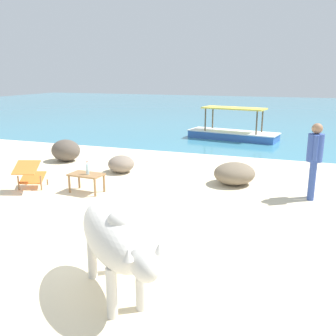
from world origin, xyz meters
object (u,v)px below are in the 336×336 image
Objects in this scene: cow at (115,236)px; person_standing at (315,155)px; bottle at (87,169)px; boat_blue at (233,132)px; low_bench_table at (86,177)px; deck_chair_near at (30,173)px.

person_standing is at bearing 108.93° from cow.
bottle is 8.43m from boat_blue.
bottle is at bearing -20.64° from low_bench_table.
person_standing is (4.75, 1.21, 0.59)m from low_bench_table.
low_bench_table is 0.88× the size of deck_chair_near.
low_bench_table is at bearing -97.59° from deck_chair_near.
person_standing is 0.42× the size of boat_blue.
deck_chair_near is at bearing 14.53° from person_standing.
bottle is (-2.40, 3.31, -0.22)m from cow.
deck_chair_near is (-3.78, 3.08, -0.38)m from cow.
cow is 5.96× the size of bottle.
cow reaches higher than bottle.
boat_blue is at bearing -66.73° from person_standing.
boat_blue reaches higher than deck_chair_near.
bottle is (0.06, -0.03, 0.19)m from low_bench_table.
low_bench_table is at bearing 15.26° from person_standing.
boat_blue is (3.21, 8.45, -0.13)m from deck_chair_near.
deck_chair_near is (-1.33, -0.26, 0.03)m from low_bench_table.
bottle is at bearing 15.72° from person_standing.
deck_chair_near is (-1.39, -0.23, -0.16)m from bottle.
boat_blue is at bearing 77.48° from bottle.
person_standing reaches higher than bottle.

